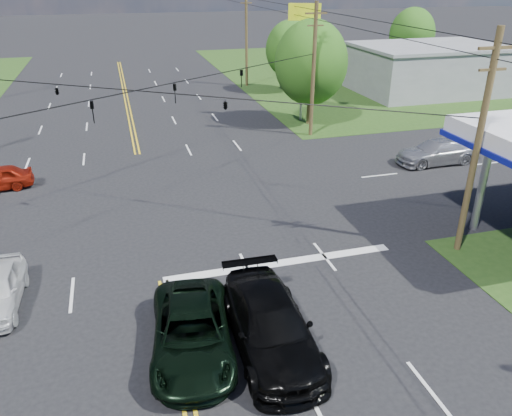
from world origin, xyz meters
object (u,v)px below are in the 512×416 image
object	(u,v)px
pole_ne	(313,69)
pickup_dkgreen	(192,332)
pole_se	(478,144)
suv_black	(270,325)
pole_right_far	(246,36)
retail_ne	(428,70)
tree_far_r	(412,34)
tree_right_b	(290,49)
tree_right_a	(311,63)

from	to	relation	value
pole_ne	pickup_dkgreen	world-z (taller)	pole_ne
pole_se	suv_black	bearing A→B (deg)	-158.85
pole_right_far	pickup_dkgreen	distance (m)	42.51
retail_ne	tree_far_r	world-z (taller)	tree_far_r
pole_right_far	pole_se	bearing A→B (deg)	-90.00
retail_ne	pole_ne	distance (m)	20.43
retail_ne	pickup_dkgreen	bearing A→B (deg)	-132.33
pole_ne	pole_se	bearing A→B (deg)	-90.00
pole_ne	tree_far_r	world-z (taller)	pole_ne
pole_right_far	tree_right_b	bearing A→B (deg)	-48.81
pole_se	pickup_dkgreen	size ratio (longest dim) A/B	1.73
retail_ne	tree_far_r	size ratio (longest dim) A/B	1.83
pole_ne	tree_right_a	xyz separation A→B (m)	(1.00, 3.00, -0.05)
retail_ne	suv_black	world-z (taller)	retail_ne
retail_ne	pole_right_far	xyz separation A→B (m)	(-17.00, 8.00, 2.97)
tree_right_a	tree_far_r	distance (m)	26.91
suv_black	tree_right_b	bearing A→B (deg)	71.22
pole_ne	tree_right_b	bearing A→B (deg)	76.87
retail_ne	pickup_dkgreen	distance (m)	43.84
tree_far_r	suv_black	size ratio (longest dim) A/B	1.27
tree_right_a	tree_far_r	bearing A→B (deg)	41.99
tree_right_b	pole_ne	bearing A→B (deg)	-103.13
tree_right_b	pickup_dkgreen	size ratio (longest dim) A/B	1.29
pole_right_far	tree_far_r	size ratio (longest dim) A/B	1.31
retail_ne	pickup_dkgreen	world-z (taller)	retail_ne
tree_right_a	suv_black	distance (m)	27.48
pole_right_far	pickup_dkgreen	size ratio (longest dim) A/B	1.82
pole_se	tree_right_b	bearing A→B (deg)	83.95
pole_se	tree_right_b	distance (m)	33.19
pole_ne	tree_right_a	size ratio (longest dim) A/B	1.16
retail_ne	tree_right_a	xyz separation A→B (m)	(-16.00, -8.00, 2.67)
pole_ne	suv_black	size ratio (longest dim) A/B	1.58
pole_right_far	tree_right_a	bearing A→B (deg)	-86.42
tree_right_a	suv_black	bearing A→B (deg)	-113.86
tree_far_r	tree_right_a	bearing A→B (deg)	-138.01
tree_right_b	tree_far_r	world-z (taller)	tree_far_r
pole_se	pole_right_far	xyz separation A→B (m)	(0.00, 37.00, 0.25)
pickup_dkgreen	suv_black	size ratio (longest dim) A/B	0.92
pole_ne	pole_right_far	size ratio (longest dim) A/B	0.95
pole_ne	tree_far_r	distance (m)	29.70
pole_se	pole_ne	distance (m)	18.00
pole_se	tree_far_r	distance (m)	44.30
retail_ne	pole_ne	size ratio (longest dim) A/B	1.47
retail_ne	suv_black	size ratio (longest dim) A/B	2.33
pole_right_far	tree_far_r	bearing A→B (deg)	5.44
tree_far_r	pole_ne	bearing A→B (deg)	-135.00
tree_right_b	tree_far_r	distance (m)	18.50
tree_right_a	tree_far_r	xyz separation A→B (m)	(20.00, 18.00, -0.33)
pole_se	suv_black	world-z (taller)	pole_se
pole_se	tree_right_a	distance (m)	21.02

